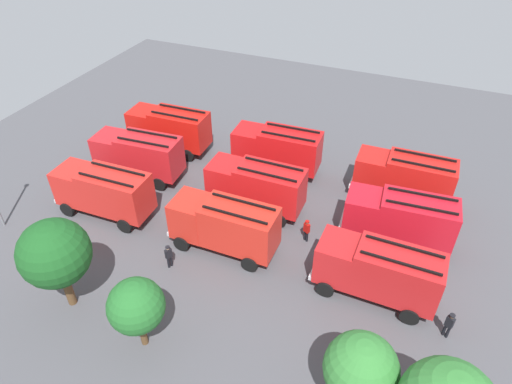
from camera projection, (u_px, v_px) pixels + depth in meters
ground_plane at (256, 207)px, 33.90m from camera, size 56.68×56.68×0.00m
fire_truck_0 at (404, 176)px, 33.34m from camera, size 7.23×2.82×3.88m
fire_truck_1 at (277, 148)px, 36.44m from camera, size 7.29×2.98×3.88m
fire_truck_2 at (169, 127)px, 39.09m from camera, size 7.27×2.94×3.88m
fire_truck_3 at (400, 217)px, 29.65m from camera, size 7.35×3.16×3.88m
fire_truck_4 at (256, 185)px, 32.47m from camera, size 7.21×2.77×3.88m
fire_truck_5 at (138, 154)px, 35.76m from camera, size 7.35×3.17×3.88m
fire_truck_6 at (378, 270)px, 25.98m from camera, size 7.25×2.88×3.88m
fire_truck_7 at (225, 224)px, 29.11m from camera, size 7.21×2.77×3.88m
fire_truck_8 at (104, 190)px, 31.97m from camera, size 7.25×2.88×3.88m
firefighter_0 at (379, 163)px, 36.76m from camera, size 0.42×0.29×1.77m
firefighter_1 at (169, 255)px, 28.53m from camera, size 0.38×0.48×1.73m
firefighter_2 at (449, 324)px, 24.38m from camera, size 0.48×0.41×1.81m
firefighter_3 at (419, 214)px, 31.77m from camera, size 0.48×0.42×1.69m
firefighter_4 at (307, 230)px, 30.46m from camera, size 0.48×0.42×1.72m
tree_1 at (361, 369)px, 19.61m from camera, size 3.33×3.33×5.16m
tree_2 at (136, 306)px, 22.78m from camera, size 2.95×2.95×4.58m
tree_3 at (55, 254)px, 24.35m from camera, size 3.89×3.89×6.03m
traffic_cone_0 at (355, 247)px, 30.10m from camera, size 0.39×0.39×0.56m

